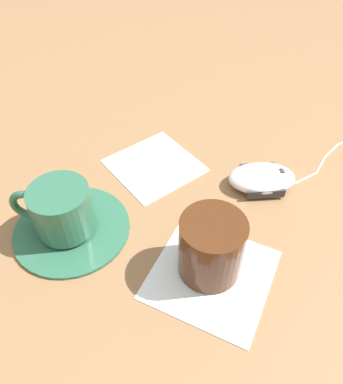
{
  "coord_description": "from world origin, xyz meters",
  "views": [
    {
      "loc": [
        0.22,
        -0.27,
        0.4
      ],
      "look_at": [
        -0.01,
        0.01,
        0.03
      ],
      "focal_mm": 35.0,
      "sensor_mm": 36.0,
      "label": 1
    }
  ],
  "objects_px": {
    "drinking_glass": "(211,247)",
    "saucer": "(72,228)",
    "computer_mouse": "(262,178)",
    "coffee_cup": "(60,209)"
  },
  "relations": [
    {
      "from": "saucer",
      "to": "coffee_cup",
      "type": "bearing_deg",
      "value": -142.5
    },
    {
      "from": "saucer",
      "to": "drinking_glass",
      "type": "distance_m",
      "value": 0.2
    },
    {
      "from": "coffee_cup",
      "to": "saucer",
      "type": "bearing_deg",
      "value": 37.5
    },
    {
      "from": "drinking_glass",
      "to": "saucer",
      "type": "bearing_deg",
      "value": -157.43
    },
    {
      "from": "saucer",
      "to": "drinking_glass",
      "type": "bearing_deg",
      "value": 22.57
    },
    {
      "from": "computer_mouse",
      "to": "drinking_glass",
      "type": "distance_m",
      "value": 0.17
    },
    {
      "from": "computer_mouse",
      "to": "drinking_glass",
      "type": "height_order",
      "value": "drinking_glass"
    },
    {
      "from": "saucer",
      "to": "coffee_cup",
      "type": "height_order",
      "value": "coffee_cup"
    },
    {
      "from": "coffee_cup",
      "to": "computer_mouse",
      "type": "distance_m",
      "value": 0.29
    },
    {
      "from": "saucer",
      "to": "coffee_cup",
      "type": "distance_m",
      "value": 0.04
    }
  ]
}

